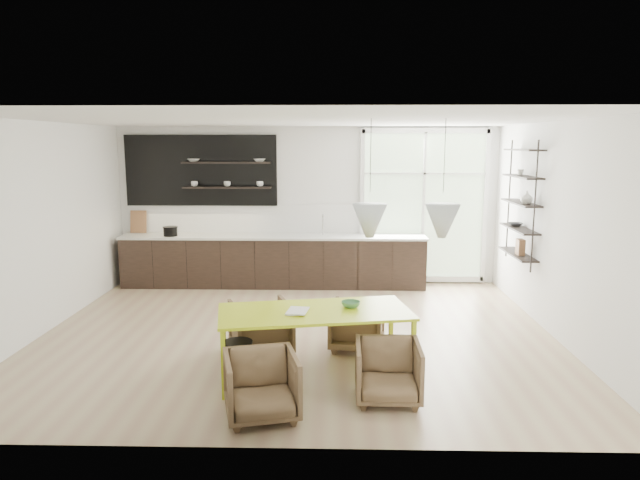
{
  "coord_description": "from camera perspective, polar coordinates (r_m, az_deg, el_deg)",
  "views": [
    {
      "loc": [
        0.51,
        -7.55,
        2.62
      ],
      "look_at": [
        0.3,
        0.6,
        1.21
      ],
      "focal_mm": 32.0,
      "sensor_mm": 36.0,
      "label": 1
    }
  ],
  "objects": [
    {
      "name": "dining_table",
      "position": [
        6.39,
        -0.54,
        -7.51
      ],
      "size": [
        2.25,
        1.32,
        0.77
      ],
      "rotation": [
        0.0,
        0.0,
        0.19
      ],
      "color": "#BBD218",
      "rests_on": "ground"
    },
    {
      "name": "armchair_back_left",
      "position": [
        7.24,
        -5.94,
        -8.68
      ],
      "size": [
        0.91,
        0.92,
        0.66
      ],
      "primitive_type": "imported",
      "rotation": [
        0.0,
        0.0,
        3.49
      ],
      "color": "brown",
      "rests_on": "ground"
    },
    {
      "name": "room",
      "position": [
        8.72,
        1.92,
        2.15
      ],
      "size": [
        7.02,
        6.01,
        2.91
      ],
      "color": "tan",
      "rests_on": "ground"
    },
    {
      "name": "armchair_back_right",
      "position": [
        7.38,
        3.73,
        -8.51
      ],
      "size": [
        0.75,
        0.77,
        0.61
      ],
      "primitive_type": "imported",
      "rotation": [
        0.0,
        0.0,
        2.98
      ],
      "color": "brown",
      "rests_on": "ground"
    },
    {
      "name": "table_bowl",
      "position": [
        6.5,
        3.1,
        -6.43
      ],
      "size": [
        0.22,
        0.22,
        0.07
      ],
      "primitive_type": "imported",
      "rotation": [
        0.0,
        0.0,
        -0.04
      ],
      "color": "#498253",
      "rests_on": "dining_table"
    },
    {
      "name": "table_book",
      "position": [
        6.32,
        -3.26,
        -7.08
      ],
      "size": [
        0.26,
        0.32,
        0.03
      ],
      "primitive_type": "imported",
      "rotation": [
        0.0,
        0.0,
        -0.14
      ],
      "color": "white",
      "rests_on": "dining_table"
    },
    {
      "name": "armchair_front_left",
      "position": [
        5.65,
        -5.88,
        -14.28
      ],
      "size": [
        0.83,
        0.84,
        0.63
      ],
      "primitive_type": "imported",
      "rotation": [
        0.0,
        0.0,
        0.25
      ],
      "color": "brown",
      "rests_on": "ground"
    },
    {
      "name": "wire_stool",
      "position": [
        6.51,
        -8.2,
        -11.32
      ],
      "size": [
        0.35,
        0.35,
        0.44
      ],
      "rotation": [
        0.0,
        0.0,
        -0.02
      ],
      "color": "black",
      "rests_on": "ground"
    },
    {
      "name": "kitchen_run",
      "position": [
        10.5,
        -5.16,
        -1.36
      ],
      "size": [
        5.54,
        0.69,
        2.75
      ],
      "color": "black",
      "rests_on": "ground"
    },
    {
      "name": "right_shelving",
      "position": [
        9.23,
        19.48,
        3.2
      ],
      "size": [
        0.26,
        1.22,
        1.9
      ],
      "color": "black",
      "rests_on": "ground"
    },
    {
      "name": "armchair_front_right",
      "position": [
        6.0,
        6.81,
        -12.94
      ],
      "size": [
        0.67,
        0.69,
        0.61
      ],
      "primitive_type": "imported",
      "rotation": [
        0.0,
        0.0,
        -0.02
      ],
      "color": "brown",
      "rests_on": "ground"
    }
  ]
}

